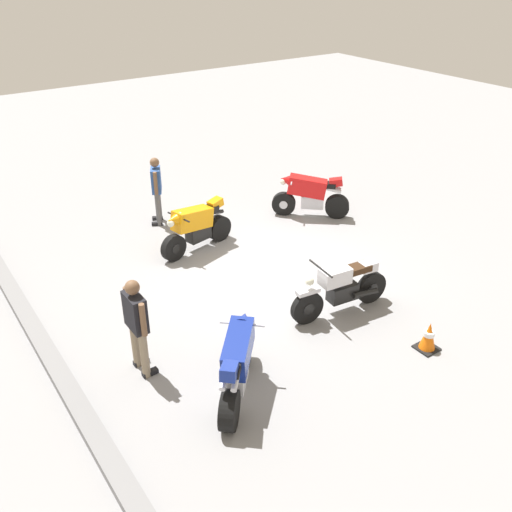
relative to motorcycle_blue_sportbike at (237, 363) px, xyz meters
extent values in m
plane|color=gray|center=(2.76, -2.45, -0.59)|extent=(40.00, 40.00, 0.00)
cube|color=gray|center=(2.76, 2.15, -0.52)|extent=(14.00, 0.30, 0.15)
cylinder|color=black|center=(0.49, -0.45, -0.29)|extent=(0.55, 0.53, 0.60)
cylinder|color=black|center=(-0.50, 0.47, -0.29)|extent=(0.59, 0.57, 0.60)
cylinder|color=silver|center=(0.49, -0.45, -0.29)|extent=(0.28, 0.27, 0.21)
cylinder|color=silver|center=(-0.50, 0.47, -0.29)|extent=(0.28, 0.27, 0.21)
cube|color=silver|center=(-0.04, 0.04, -0.19)|extent=(0.60, 0.59, 0.32)
cube|color=navy|center=(0.06, -0.06, 0.21)|extent=(0.97, 0.94, 0.57)
cone|color=navy|center=(0.45, -0.41, 0.36)|extent=(0.49, 0.49, 0.39)
cube|color=black|center=(-0.23, 0.21, 0.28)|extent=(0.62, 0.60, 0.12)
cube|color=navy|center=(-0.45, 0.42, 0.36)|extent=(0.40, 0.40, 0.23)
cylinder|color=silver|center=(-0.47, 0.32, 0.18)|extent=(0.35, 0.33, 0.17)
cylinder|color=silver|center=(-0.36, 0.44, 0.18)|extent=(0.35, 0.33, 0.17)
cylinder|color=silver|center=(0.34, -0.32, 0.38)|extent=(0.50, 0.54, 0.04)
sphere|color=silver|center=(0.50, -0.47, 0.31)|extent=(0.16, 0.16, 0.16)
cylinder|color=black|center=(4.32, -1.15, -0.29)|extent=(0.28, 0.62, 0.60)
cylinder|color=black|center=(4.61, -2.47, -0.29)|extent=(0.35, 0.63, 0.60)
cylinder|color=black|center=(4.32, -1.15, -0.29)|extent=(0.22, 0.24, 0.21)
cylinder|color=black|center=(4.61, -2.47, -0.29)|extent=(0.22, 0.24, 0.21)
cube|color=black|center=(4.48, -1.85, -0.19)|extent=(0.39, 0.61, 0.32)
cube|color=orange|center=(4.45, -1.71, 0.21)|extent=(0.56, 1.04, 0.57)
cone|color=orange|center=(4.34, -1.20, 0.36)|extent=(0.41, 0.42, 0.39)
cube|color=black|center=(4.53, -2.10, 0.28)|extent=(0.38, 0.64, 0.12)
cube|color=orange|center=(4.60, -2.39, 0.36)|extent=(0.29, 0.39, 0.23)
cylinder|color=black|center=(4.66, -2.33, 0.18)|extent=(0.17, 0.41, 0.17)
cylinder|color=black|center=(4.51, -2.36, 0.18)|extent=(0.17, 0.41, 0.17)
cylinder|color=black|center=(4.37, -1.34, 0.38)|extent=(0.69, 0.18, 0.04)
sphere|color=silver|center=(4.32, -1.12, 0.31)|extent=(0.16, 0.16, 0.16)
cylinder|color=black|center=(4.87, -4.56, -0.29)|extent=(0.52, 0.55, 0.60)
cylinder|color=black|center=(3.97, -5.56, -0.29)|extent=(0.57, 0.60, 0.60)
cylinder|color=silver|center=(4.87, -4.56, -0.29)|extent=(0.27, 0.28, 0.21)
cylinder|color=silver|center=(3.97, -5.56, -0.29)|extent=(0.27, 0.28, 0.21)
cube|color=silver|center=(4.39, -5.10, -0.19)|extent=(0.58, 0.60, 0.32)
cube|color=red|center=(4.49, -4.99, 0.21)|extent=(0.93, 0.98, 0.57)
cone|color=red|center=(4.84, -4.60, 0.36)|extent=(0.49, 0.49, 0.39)
cube|color=black|center=(4.22, -5.29, 0.28)|extent=(0.59, 0.62, 0.12)
cube|color=red|center=(4.02, -5.51, 0.36)|extent=(0.39, 0.40, 0.23)
cylinder|color=silver|center=(4.12, -5.53, 0.18)|extent=(0.33, 0.35, 0.17)
cylinder|color=silver|center=(4.00, -5.42, 0.18)|extent=(0.33, 0.35, 0.17)
cylinder|color=silver|center=(4.74, -4.70, 0.38)|extent=(0.55, 0.49, 0.04)
sphere|color=silver|center=(4.89, -4.54, 0.31)|extent=(0.16, 0.16, 0.16)
cylinder|color=black|center=(0.86, -2.05, -0.27)|extent=(0.19, 0.65, 0.64)
cylinder|color=black|center=(0.70, -3.50, -0.27)|extent=(0.19, 0.65, 0.64)
cylinder|color=black|center=(0.86, -2.05, -0.27)|extent=(0.16, 0.24, 0.22)
cylinder|color=black|center=(0.70, -3.50, -0.27)|extent=(0.16, 0.24, 0.22)
cube|color=black|center=(0.77, -2.82, -0.17)|extent=(0.34, 0.59, 0.32)
cube|color=silver|center=(0.79, -2.63, 0.23)|extent=(0.38, 0.59, 0.30)
cube|color=silver|center=(0.86, -2.05, 0.08)|extent=(0.21, 0.45, 0.08)
cube|color=#382314|center=(0.75, -3.07, 0.25)|extent=(0.32, 0.62, 0.12)
cube|color=silver|center=(0.71, -3.37, 0.23)|extent=(0.25, 0.34, 0.18)
cylinder|color=black|center=(0.56, -3.20, -0.22)|extent=(0.17, 0.57, 0.16)
cylinder|color=black|center=(0.83, -2.30, 0.48)|extent=(0.70, 0.11, 0.04)
sphere|color=silver|center=(0.86, -2.08, 0.28)|extent=(0.16, 0.16, 0.16)
cylinder|color=#59595B|center=(6.40, -1.81, -0.18)|extent=(0.18, 0.18, 0.83)
cube|color=black|center=(6.43, -1.76, -0.55)|extent=(0.21, 0.28, 0.08)
cylinder|color=#59595B|center=(6.11, -1.66, -0.18)|extent=(0.18, 0.18, 0.83)
cube|color=black|center=(6.14, -1.61, -0.55)|extent=(0.21, 0.28, 0.08)
cube|color=#3359A5|center=(6.26, -1.74, 0.53)|extent=(0.52, 0.41, 0.59)
cylinder|color=brown|center=(6.51, -1.87, 0.55)|extent=(0.12, 0.12, 0.55)
cylinder|color=brown|center=(6.01, -1.61, 0.55)|extent=(0.12, 0.12, 0.55)
sphere|color=brown|center=(6.26, -1.74, 0.97)|extent=(0.23, 0.23, 0.23)
cylinder|color=gray|center=(1.16, 0.99, -0.17)|extent=(0.13, 0.13, 0.85)
cube|color=black|center=(1.16, 0.93, -0.55)|extent=(0.10, 0.26, 0.08)
cylinder|color=gray|center=(1.50, 0.99, -0.17)|extent=(0.13, 0.13, 0.85)
cube|color=black|center=(1.50, 0.93, -0.55)|extent=(0.10, 0.26, 0.08)
cube|color=black|center=(1.33, 0.99, 0.55)|extent=(0.48, 0.22, 0.60)
cylinder|color=brown|center=(1.05, 0.99, 0.57)|extent=(0.09, 0.09, 0.56)
cylinder|color=brown|center=(1.61, 0.99, 0.57)|extent=(0.09, 0.09, 0.56)
sphere|color=brown|center=(1.33, 0.99, 0.99)|extent=(0.23, 0.23, 0.23)
cube|color=black|center=(-0.92, -3.26, -0.58)|extent=(0.36, 0.36, 0.03)
cone|color=orange|center=(-0.92, -3.26, -0.31)|extent=(0.28, 0.28, 0.50)
cylinder|color=white|center=(-0.92, -3.26, -0.27)|extent=(0.19, 0.19, 0.08)
camera|label=1|loc=(-5.60, 3.52, 5.47)|focal=39.61mm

